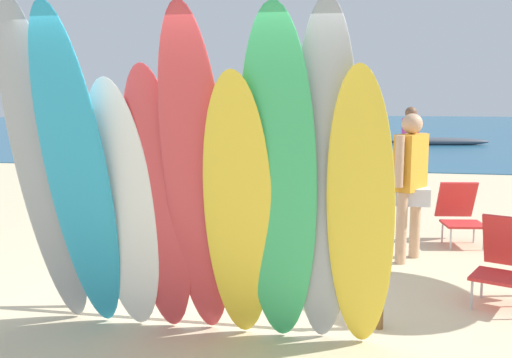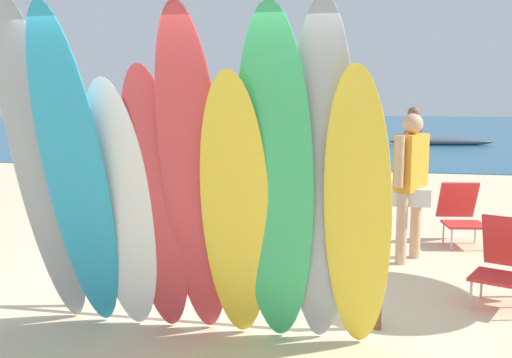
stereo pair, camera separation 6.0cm
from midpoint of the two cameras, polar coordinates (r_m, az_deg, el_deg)
The scene contains 18 objects.
ground at distance 18.97m, azimuth 6.74°, elevation 2.24°, with size 60.00×60.00×0.00m, color beige.
ocean_water at distance 35.22m, azimuth 8.60°, elevation 4.97°, with size 60.00×40.00×0.02m, color #235B7F.
surfboard_rack at distance 5.20m, azimuth -4.05°, elevation -7.79°, with size 2.92×0.07×0.68m.
surfboard_grey_0 at distance 4.98m, azimuth -20.27°, elevation 0.68°, with size 0.52×0.07×2.80m, color #999EA3.
surfboard_teal_1 at distance 4.74m, azimuth -17.33°, elevation -0.06°, with size 0.52×0.08×2.74m, color #289EC6.
surfboard_white_2 at distance 4.80m, azimuth -13.19°, elevation -2.95°, with size 0.55×0.06×2.16m, color white.
surfboard_red_3 at distance 4.68m, azimuth -9.91°, elevation -2.51°, with size 0.52×0.07×2.26m, color #D13D42.
surfboard_red_4 at distance 4.45m, azimuth -6.23°, elevation -0.34°, with size 0.51×0.08×2.71m, color #D13D42.
surfboard_yellow_5 at distance 4.41m, azimuth -2.12°, elevation -3.45°, with size 0.52×0.06×2.24m, color yellow.
surfboard_green_6 at distance 4.29m, azimuth 1.78°, elevation -0.80°, with size 0.57×0.06×2.67m, color #38B266.
surfboard_grey_7 at distance 4.33m, azimuth 6.28°, elevation -0.48°, with size 0.50×0.07×2.69m, color #999EA3.
surfboard_yellow_8 at distance 4.33m, azimuth 9.78°, elevation -3.55°, with size 0.50×0.06×2.25m, color yellow.
beachgoer_midbeach at distance 12.47m, azimuth 7.59°, elevation 3.10°, with size 0.39×0.48×1.50m.
beachgoer_by_water at distance 12.11m, azimuth 14.67°, elevation 3.38°, with size 0.45×0.64×1.73m.
beachgoer_strolling at distance 7.08m, azimuth 14.60°, elevation 0.20°, with size 0.46×0.59×1.75m.
beach_chair_red at distance 6.03m, azimuth 22.99°, elevation -7.19°, with size 0.72×0.81×0.83m.
beach_chair_blue at distance 8.22m, azimuth 19.06°, elevation -3.02°, with size 0.60×0.76×0.81m.
distant_boat at distance 23.95m, azimuth 17.23°, elevation 3.52°, with size 4.07×1.23×0.32m.
Camera 1 is at (1.25, -4.83, 1.97)m, focal length 40.94 mm.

